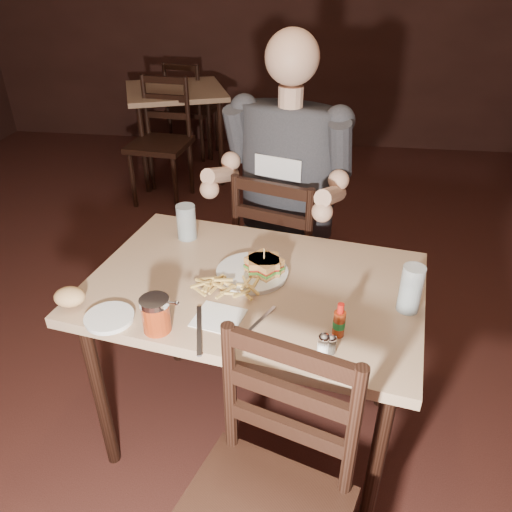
# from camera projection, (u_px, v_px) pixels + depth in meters

# --- Properties ---
(room_shell) EXTENTS (7.00, 7.00, 7.00)m
(room_shell) POSITION_uv_depth(u_px,v_px,m) (192.00, 79.00, 1.67)
(room_shell) COLOR black
(room_shell) RESTS_ON ground
(main_table) EXTENTS (1.27, 0.96, 0.77)m
(main_table) POSITION_uv_depth(u_px,v_px,m) (254.00, 302.00, 1.80)
(main_table) COLOR tan
(main_table) RESTS_ON ground
(bg_table) EXTENTS (1.03, 1.03, 0.77)m
(bg_table) POSITION_uv_depth(u_px,v_px,m) (176.00, 99.00, 4.25)
(bg_table) COLOR tan
(bg_table) RESTS_ON ground
(chair_far) EXTENTS (0.56, 0.58, 0.94)m
(chair_far) POSITION_uv_depth(u_px,v_px,m) (286.00, 255.00, 2.49)
(chair_far) COLOR black
(chair_far) RESTS_ON ground
(bg_chair_far) EXTENTS (0.51, 0.54, 0.90)m
(bg_chair_far) POSITION_uv_depth(u_px,v_px,m) (193.00, 109.00, 4.83)
(bg_chair_far) COLOR black
(bg_chair_far) RESTS_ON ground
(bg_chair_near) EXTENTS (0.48, 0.52, 0.95)m
(bg_chair_near) POSITION_uv_depth(u_px,v_px,m) (159.00, 144.00, 3.89)
(bg_chair_near) COLOR black
(bg_chair_near) RESTS_ON ground
(diner) EXTENTS (0.71, 0.63, 1.03)m
(diner) POSITION_uv_depth(u_px,v_px,m) (285.00, 157.00, 2.17)
(diner) COLOR #333338
(diner) RESTS_ON chair_far
(dinner_plate) EXTENTS (0.29, 0.29, 0.01)m
(dinner_plate) POSITION_uv_depth(u_px,v_px,m) (252.00, 274.00, 1.79)
(dinner_plate) COLOR white
(dinner_plate) RESTS_ON main_table
(sandwich_left) EXTENTS (0.15, 0.14, 0.10)m
(sandwich_left) POSITION_uv_depth(u_px,v_px,m) (264.00, 261.00, 1.76)
(sandwich_left) COLOR tan
(sandwich_left) RESTS_ON dinner_plate
(sandwich_right) EXTENTS (0.12, 0.11, 0.10)m
(sandwich_right) POSITION_uv_depth(u_px,v_px,m) (264.00, 261.00, 1.76)
(sandwich_right) COLOR tan
(sandwich_right) RESTS_ON dinner_plate
(fries_pile) EXTENTS (0.28, 0.22, 0.04)m
(fries_pile) POSITION_uv_depth(u_px,v_px,m) (227.00, 285.00, 1.69)
(fries_pile) COLOR #E6BB5E
(fries_pile) RESTS_ON dinner_plate
(ketchup_dollop) EXTENTS (0.05, 0.05, 0.01)m
(ketchup_dollop) POSITION_uv_depth(u_px,v_px,m) (255.00, 270.00, 1.79)
(ketchup_dollop) COLOR maroon
(ketchup_dollop) RESTS_ON dinner_plate
(glass_left) EXTENTS (0.09, 0.09, 0.14)m
(glass_left) POSITION_uv_depth(u_px,v_px,m) (186.00, 222.00, 1.99)
(glass_left) COLOR silver
(glass_left) RESTS_ON main_table
(glass_right) EXTENTS (0.08, 0.08, 0.16)m
(glass_right) POSITION_uv_depth(u_px,v_px,m) (411.00, 289.00, 1.58)
(glass_right) COLOR silver
(glass_right) RESTS_ON main_table
(hot_sauce) EXTENTS (0.04, 0.04, 0.12)m
(hot_sauce) POSITION_uv_depth(u_px,v_px,m) (339.00, 320.00, 1.49)
(hot_sauce) COLOR maroon
(hot_sauce) RESTS_ON main_table
(salt_shaker) EXTENTS (0.04, 0.04, 0.06)m
(salt_shaker) POSITION_uv_depth(u_px,v_px,m) (323.00, 344.00, 1.43)
(salt_shaker) COLOR white
(salt_shaker) RESTS_ON main_table
(pepper_shaker) EXTENTS (0.04, 0.04, 0.06)m
(pepper_shaker) POSITION_uv_depth(u_px,v_px,m) (331.00, 344.00, 1.44)
(pepper_shaker) COLOR #38332D
(pepper_shaker) RESTS_ON main_table
(syrup_dispenser) EXTENTS (0.11, 0.11, 0.12)m
(syrup_dispenser) POSITION_uv_depth(u_px,v_px,m) (156.00, 315.00, 1.51)
(syrup_dispenser) COLOR maroon
(syrup_dispenser) RESTS_ON main_table
(napkin) EXTENTS (0.17, 0.17, 0.00)m
(napkin) POSITION_uv_depth(u_px,v_px,m) (219.00, 318.00, 1.59)
(napkin) COLOR white
(napkin) RESTS_ON main_table
(knife) EXTENTS (0.07, 0.23, 0.01)m
(knife) POSITION_uv_depth(u_px,v_px,m) (199.00, 330.00, 1.53)
(knife) COLOR silver
(knife) RESTS_ON napkin
(fork) EXTENTS (0.07, 0.13, 0.00)m
(fork) POSITION_uv_depth(u_px,v_px,m) (262.00, 318.00, 1.58)
(fork) COLOR silver
(fork) RESTS_ON napkin
(side_plate) EXTENTS (0.18, 0.18, 0.01)m
(side_plate) POSITION_uv_depth(u_px,v_px,m) (110.00, 319.00, 1.58)
(side_plate) COLOR white
(side_plate) RESTS_ON main_table
(bread_roll) EXTENTS (0.12, 0.10, 0.06)m
(bread_roll) POSITION_uv_depth(u_px,v_px,m) (70.00, 297.00, 1.61)
(bread_roll) COLOR tan
(bread_roll) RESTS_ON side_plate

